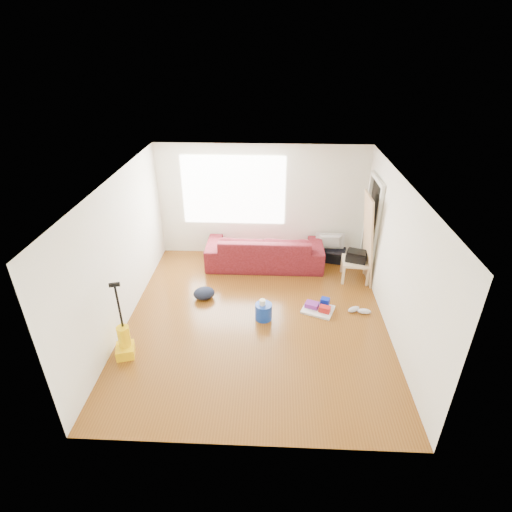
{
  "coord_description": "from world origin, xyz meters",
  "views": [
    {
      "loc": [
        0.26,
        -5.65,
        4.38
      ],
      "look_at": [
        -0.03,
        0.6,
        0.95
      ],
      "focal_mm": 28.0,
      "sensor_mm": 36.0,
      "label": 1
    }
  ],
  "objects_px": {
    "tv_stand": "(329,254)",
    "backpack": "(204,298)",
    "bucket": "(263,318)",
    "vacuum": "(124,342)",
    "sofa": "(265,264)",
    "side_table": "(355,263)",
    "cleaning_tray": "(319,307)"
  },
  "relations": [
    {
      "from": "tv_stand",
      "to": "bucket",
      "type": "relative_size",
      "value": 2.58
    },
    {
      "from": "bucket",
      "to": "backpack",
      "type": "bearing_deg",
      "value": 153.48
    },
    {
      "from": "sofa",
      "to": "side_table",
      "type": "bearing_deg",
      "value": 164.91
    },
    {
      "from": "sofa",
      "to": "tv_stand",
      "type": "height_order",
      "value": "sofa"
    },
    {
      "from": "cleaning_tray",
      "to": "vacuum",
      "type": "bearing_deg",
      "value": -157.51
    },
    {
      "from": "bucket",
      "to": "vacuum",
      "type": "distance_m",
      "value": 2.37
    },
    {
      "from": "sofa",
      "to": "bucket",
      "type": "distance_m",
      "value": 1.92
    },
    {
      "from": "sofa",
      "to": "backpack",
      "type": "height_order",
      "value": "sofa"
    },
    {
      "from": "side_table",
      "to": "cleaning_tray",
      "type": "bearing_deg",
      "value": -125.93
    },
    {
      "from": "sofa",
      "to": "cleaning_tray",
      "type": "distance_m",
      "value": 1.93
    },
    {
      "from": "side_table",
      "to": "cleaning_tray",
      "type": "xyz_separation_m",
      "value": [
        -0.82,
        -1.13,
        -0.3
      ]
    },
    {
      "from": "side_table",
      "to": "backpack",
      "type": "distance_m",
      "value": 3.11
    },
    {
      "from": "side_table",
      "to": "vacuum",
      "type": "distance_m",
      "value": 4.64
    },
    {
      "from": "tv_stand",
      "to": "side_table",
      "type": "height_order",
      "value": "side_table"
    },
    {
      "from": "bucket",
      "to": "side_table",
      "type": "bearing_deg",
      "value": 37.98
    },
    {
      "from": "bucket",
      "to": "backpack",
      "type": "xyz_separation_m",
      "value": [
        -1.15,
        0.57,
        0.0
      ]
    },
    {
      "from": "cleaning_tray",
      "to": "sofa",
      "type": "bearing_deg",
      "value": 122.4
    },
    {
      "from": "backpack",
      "to": "vacuum",
      "type": "distance_m",
      "value": 1.87
    },
    {
      "from": "cleaning_tray",
      "to": "bucket",
      "type": "bearing_deg",
      "value": -163.8
    },
    {
      "from": "tv_stand",
      "to": "sofa",
      "type": "bearing_deg",
      "value": -157.76
    },
    {
      "from": "backpack",
      "to": "sofa",
      "type": "bearing_deg",
      "value": 31.3
    },
    {
      "from": "cleaning_tray",
      "to": "side_table",
      "type": "bearing_deg",
      "value": 54.07
    },
    {
      "from": "bucket",
      "to": "backpack",
      "type": "distance_m",
      "value": 1.28
    },
    {
      "from": "sofa",
      "to": "bucket",
      "type": "xyz_separation_m",
      "value": [
        0.03,
        -1.92,
        0.0
      ]
    },
    {
      "from": "sofa",
      "to": "cleaning_tray",
      "type": "xyz_separation_m",
      "value": [
        1.04,
        -1.63,
        0.06
      ]
    },
    {
      "from": "side_table",
      "to": "vacuum",
      "type": "height_order",
      "value": "vacuum"
    },
    {
      "from": "side_table",
      "to": "bucket",
      "type": "bearing_deg",
      "value": -142.02
    },
    {
      "from": "sofa",
      "to": "cleaning_tray",
      "type": "bearing_deg",
      "value": 122.4
    },
    {
      "from": "tv_stand",
      "to": "side_table",
      "type": "relative_size",
      "value": 1.35
    },
    {
      "from": "tv_stand",
      "to": "cleaning_tray",
      "type": "distance_m",
      "value": 1.94
    },
    {
      "from": "tv_stand",
      "to": "backpack",
      "type": "distance_m",
      "value": 3.02
    },
    {
      "from": "tv_stand",
      "to": "backpack",
      "type": "bearing_deg",
      "value": -135.97
    }
  ]
}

